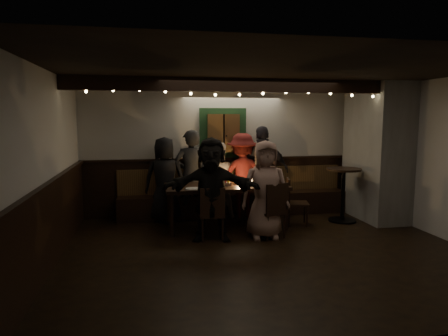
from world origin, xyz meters
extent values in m
cube|color=black|center=(0.00, 0.00, -0.01)|extent=(6.00, 5.00, 0.01)
cube|color=black|center=(0.00, 0.00, 2.60)|extent=(6.00, 5.00, 0.01)
cube|color=beige|center=(0.00, 2.50, 1.30)|extent=(6.00, 0.01, 2.60)
cube|color=beige|center=(-3.00, 0.00, 1.30)|extent=(0.01, 5.00, 2.60)
cube|color=black|center=(0.00, 2.48, 0.55)|extent=(6.00, 0.05, 1.10)
cube|color=black|center=(-2.98, 0.00, 0.55)|extent=(0.05, 5.00, 1.10)
cube|color=slate|center=(2.65, 1.50, 1.30)|extent=(0.70, 1.40, 2.60)
cube|color=black|center=(0.00, 2.23, 0.23)|extent=(4.60, 0.45, 0.45)
cube|color=#4B3218|center=(0.00, 2.41, 0.70)|extent=(4.60, 0.06, 0.50)
cube|color=#1A3D20|center=(-0.20, 2.44, 1.65)|extent=(0.95, 0.04, 1.00)
cube|color=#4B3218|center=(-0.20, 2.38, 1.65)|extent=(0.64, 0.12, 0.76)
cube|color=black|center=(0.00, 1.00, 2.49)|extent=(6.00, 0.16, 0.22)
sphere|color=#FFE599|center=(-2.60, 0.98, 2.36)|extent=(0.04, 0.04, 0.04)
sphere|color=#FFE599|center=(-2.20, 0.98, 2.38)|extent=(0.04, 0.04, 0.04)
sphere|color=#FFE599|center=(-1.80, 0.98, 2.39)|extent=(0.04, 0.04, 0.04)
sphere|color=#FFE599|center=(-1.40, 0.98, 2.37)|extent=(0.04, 0.04, 0.04)
sphere|color=#FFE599|center=(-1.00, 0.98, 2.35)|extent=(0.04, 0.04, 0.04)
sphere|color=#FFE599|center=(-0.60, 0.98, 2.33)|extent=(0.04, 0.04, 0.04)
sphere|color=#FFE599|center=(-0.20, 0.98, 2.34)|extent=(0.04, 0.04, 0.04)
sphere|color=#FFE599|center=(0.20, 0.98, 2.36)|extent=(0.04, 0.04, 0.04)
sphere|color=#FFE599|center=(0.60, 0.98, 2.38)|extent=(0.04, 0.04, 0.04)
sphere|color=#FFE599|center=(1.00, 0.98, 2.39)|extent=(0.04, 0.04, 0.04)
sphere|color=#FFE599|center=(1.40, 0.98, 2.37)|extent=(0.04, 0.04, 0.04)
sphere|color=#FFE599|center=(1.80, 0.98, 2.35)|extent=(0.04, 0.04, 0.04)
sphere|color=#FFE599|center=(2.20, 0.98, 2.33)|extent=(0.04, 0.04, 0.04)
sphere|color=#FFE599|center=(2.60, 0.98, 2.34)|extent=(0.04, 0.04, 0.04)
cube|color=black|center=(-0.34, 1.40, 0.74)|extent=(2.16, 0.92, 0.06)
cylinder|color=black|center=(-1.34, 1.02, 0.35)|extent=(0.07, 0.07, 0.71)
cylinder|color=black|center=(-1.34, 1.78, 0.35)|extent=(0.07, 0.07, 0.71)
cylinder|color=black|center=(0.66, 1.02, 0.35)|extent=(0.07, 0.07, 0.71)
cylinder|color=black|center=(0.66, 1.78, 0.35)|extent=(0.07, 0.07, 0.71)
cylinder|color=#BF7226|center=(-1.12, 1.53, 0.84)|extent=(0.07, 0.07, 0.14)
cylinder|color=#BF7226|center=(-0.70, 1.24, 0.84)|extent=(0.07, 0.07, 0.14)
cylinder|color=silver|center=(-0.42, 1.56, 0.84)|extent=(0.07, 0.07, 0.14)
cylinder|color=#BF7226|center=(-0.08, 1.28, 0.84)|extent=(0.07, 0.07, 0.14)
cylinder|color=silver|center=(0.19, 1.55, 0.84)|extent=(0.07, 0.07, 0.14)
cylinder|color=#BF7226|center=(0.42, 1.19, 0.84)|extent=(0.07, 0.07, 0.14)
cylinder|color=white|center=(-0.96, 1.09, 0.78)|extent=(0.27, 0.27, 0.02)
cube|color=#B2B2B7|center=(-0.34, 1.35, 0.80)|extent=(0.16, 0.10, 0.05)
cylinder|color=#990C0C|center=(-0.37, 1.35, 0.85)|extent=(0.04, 0.04, 0.16)
cylinder|color=gold|center=(-0.31, 1.35, 0.85)|extent=(0.04, 0.04, 0.16)
cylinder|color=silver|center=(-0.08, 1.45, 0.81)|extent=(0.05, 0.05, 0.08)
sphere|color=#FFB24C|center=(-0.08, 1.45, 0.87)|extent=(0.03, 0.03, 0.03)
cube|color=black|center=(-0.71, 0.75, 0.40)|extent=(0.41, 0.41, 0.04)
cube|color=black|center=(-0.72, 0.57, 0.65)|extent=(0.39, 0.06, 0.45)
cylinder|color=black|center=(-0.54, 0.90, 0.19)|extent=(0.03, 0.03, 0.38)
cylinder|color=black|center=(-0.56, 0.58, 0.19)|extent=(0.03, 0.03, 0.38)
cylinder|color=black|center=(-0.86, 0.92, 0.19)|extent=(0.03, 0.03, 0.38)
cylinder|color=black|center=(-0.88, 0.60, 0.19)|extent=(0.03, 0.03, 0.38)
cube|color=black|center=(0.26, 0.68, 0.43)|extent=(0.53, 0.53, 0.04)
cube|color=black|center=(0.32, 0.50, 0.68)|extent=(0.41, 0.17, 0.48)
cylinder|color=black|center=(0.37, 0.89, 0.20)|extent=(0.04, 0.04, 0.41)
cylinder|color=black|center=(0.47, 0.57, 0.20)|extent=(0.04, 0.04, 0.41)
cylinder|color=black|center=(0.05, 0.78, 0.20)|extent=(0.04, 0.04, 0.41)
cylinder|color=black|center=(0.15, 0.46, 0.20)|extent=(0.04, 0.04, 0.41)
cube|color=black|center=(0.98, 1.31, 0.40)|extent=(0.47, 0.47, 0.04)
cube|color=black|center=(0.81, 1.35, 0.64)|extent=(0.13, 0.39, 0.44)
cylinder|color=black|center=(1.09, 1.12, 0.19)|extent=(0.03, 0.03, 0.38)
cylinder|color=black|center=(0.79, 1.19, 0.19)|extent=(0.03, 0.03, 0.38)
cylinder|color=black|center=(1.17, 1.42, 0.19)|extent=(0.03, 0.03, 0.38)
cylinder|color=black|center=(0.86, 1.50, 0.19)|extent=(0.03, 0.03, 0.38)
cylinder|color=black|center=(1.92, 1.39, 0.01)|extent=(0.52, 0.52, 0.03)
cylinder|color=black|center=(1.92, 1.39, 0.50)|extent=(0.07, 0.07, 1.00)
cylinder|color=black|center=(1.92, 1.39, 1.00)|extent=(0.64, 0.64, 0.04)
imported|color=black|center=(-1.39, 2.08, 0.80)|extent=(0.84, 0.61, 1.60)
imported|color=#252526|center=(-0.89, 2.09, 0.87)|extent=(0.64, 0.43, 1.74)
imported|color=beige|center=(-0.37, 2.10, 0.74)|extent=(0.79, 0.66, 1.48)
imported|color=#541413|center=(0.12, 2.09, 0.83)|extent=(1.08, 0.64, 1.66)
imported|color=black|center=(0.56, 2.14, 0.90)|extent=(1.06, 0.46, 1.80)
imported|color=black|center=(-0.71, 0.70, 0.83)|extent=(1.60, 0.77, 1.66)
imported|color=#A0796A|center=(0.16, 0.66, 0.80)|extent=(0.83, 0.59, 1.60)
camera|label=1|loc=(-1.70, -5.48, 1.98)|focal=32.00mm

